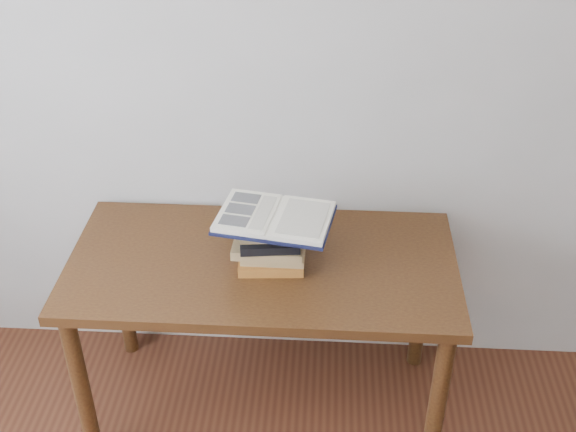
{
  "coord_description": "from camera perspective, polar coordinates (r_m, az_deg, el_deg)",
  "views": [
    {
      "loc": [
        0.3,
        -0.59,
        2.24
      ],
      "look_at": [
        0.18,
        1.28,
        0.97
      ],
      "focal_mm": 45.0,
      "sensor_mm": 36.0,
      "label": 1
    }
  ],
  "objects": [
    {
      "name": "desk",
      "position": [
        2.56,
        -2.0,
        -5.28
      ],
      "size": [
        1.35,
        0.67,
        0.72
      ],
      "color": "#492C12",
      "rests_on": "ground"
    },
    {
      "name": "room_shell",
      "position": [
        0.94,
        -21.47,
        -9.71
      ],
      "size": [
        3.54,
        3.54,
        2.62
      ],
      "color": "#B9B6AF",
      "rests_on": "ground"
    },
    {
      "name": "book_stack",
      "position": [
        2.43,
        -1.35,
        -2.01
      ],
      "size": [
        0.25,
        0.21,
        0.18
      ],
      "color": "#964D22",
      "rests_on": "desk"
    },
    {
      "name": "open_book",
      "position": [
        2.36,
        -1.04,
        -0.13
      ],
      "size": [
        0.41,
        0.32,
        0.03
      ],
      "rotation": [
        0.0,
        0.0,
        -0.17
      ],
      "color": "black",
      "rests_on": "book_stack"
    }
  ]
}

